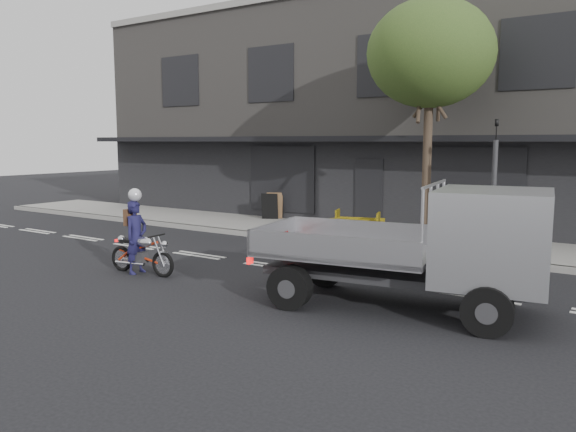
# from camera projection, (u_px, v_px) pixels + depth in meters

# --- Properties ---
(ground) EXTENTS (80.00, 80.00, 0.00)m
(ground) POSITION_uv_depth(u_px,v_px,m) (274.00, 266.00, 13.41)
(ground) COLOR black
(ground) RESTS_ON ground
(sidewalk) EXTENTS (32.00, 3.20, 0.15)m
(sidewalk) POSITION_uv_depth(u_px,v_px,m) (361.00, 236.00, 17.29)
(sidewalk) COLOR gray
(sidewalk) RESTS_ON ground
(kerb) EXTENTS (32.00, 0.20, 0.15)m
(kerb) POSITION_uv_depth(u_px,v_px,m) (336.00, 244.00, 15.97)
(kerb) COLOR gray
(kerb) RESTS_ON ground
(building_main) EXTENTS (26.00, 10.00, 8.00)m
(building_main) POSITION_uv_depth(u_px,v_px,m) (436.00, 115.00, 22.23)
(building_main) COLOR slate
(building_main) RESTS_ON ground
(street_tree) EXTENTS (3.40, 3.40, 6.74)m
(street_tree) POSITION_uv_depth(u_px,v_px,m) (430.00, 54.00, 14.99)
(street_tree) COLOR #382B21
(street_tree) RESTS_ON ground
(traffic_light_pole) EXTENTS (0.12, 0.12, 3.50)m
(traffic_light_pole) POSITION_uv_depth(u_px,v_px,m) (493.00, 196.00, 13.67)
(traffic_light_pole) COLOR #2D2D30
(traffic_light_pole) RESTS_ON ground
(motorcycle) EXTENTS (1.83, 0.53, 0.94)m
(motorcycle) POSITION_uv_depth(u_px,v_px,m) (142.00, 253.00, 12.59)
(motorcycle) COLOR black
(motorcycle) RESTS_ON ground
(rider) EXTENTS (0.44, 0.63, 1.65)m
(rider) POSITION_uv_depth(u_px,v_px,m) (136.00, 237.00, 12.63)
(rider) COLOR #19163E
(rider) RESTS_ON ground
(flatbed_ute) EXTENTS (5.17, 2.68, 2.29)m
(flatbed_ute) POSITION_uv_depth(u_px,v_px,m) (463.00, 241.00, 9.44)
(flatbed_ute) COLOR black
(flatbed_ute) RESTS_ON ground
(construction_barrier) EXTENTS (1.54, 0.96, 0.81)m
(construction_barrier) POSITION_uv_depth(u_px,v_px,m) (354.00, 224.00, 16.50)
(construction_barrier) COLOR #DDB70B
(construction_barrier) RESTS_ON sidewalk
(sandwich_board) EXTENTS (0.71, 0.61, 0.95)m
(sandwich_board) POSITION_uv_depth(u_px,v_px,m) (270.00, 206.00, 20.40)
(sandwich_board) COLOR black
(sandwich_board) RESTS_ON sidewalk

